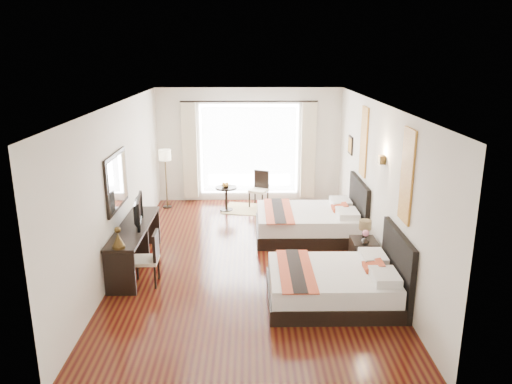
{
  "coord_description": "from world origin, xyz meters",
  "views": [
    {
      "loc": [
        0.01,
        -8.37,
        3.66
      ],
      "look_at": [
        0.12,
        0.28,
        1.19
      ],
      "focal_mm": 35.0,
      "sensor_mm": 36.0,
      "label": 1
    }
  ],
  "objects_px": {
    "bed_near": "(338,284)",
    "fruit_bowl": "(225,186)",
    "table_lamp": "(365,226)",
    "bed_far": "(311,222)",
    "side_table": "(226,199)",
    "console_desk": "(135,246)",
    "nightstand": "(363,254)",
    "television": "(135,211)",
    "window_chair": "(259,196)",
    "vase": "(365,241)",
    "floor_lamp": "(165,159)",
    "desk_chair": "(147,268)"
  },
  "relations": [
    {
      "from": "vase",
      "to": "console_desk",
      "type": "xyz_separation_m",
      "value": [
        -3.94,
        0.28,
        -0.2
      ]
    },
    {
      "from": "console_desk",
      "to": "side_table",
      "type": "height_order",
      "value": "console_desk"
    },
    {
      "from": "vase",
      "to": "console_desk",
      "type": "distance_m",
      "value": 3.96
    },
    {
      "from": "fruit_bowl",
      "to": "desk_chair",
      "type": "bearing_deg",
      "value": -106.03
    },
    {
      "from": "table_lamp",
      "to": "side_table",
      "type": "distance_m",
      "value": 4.08
    },
    {
      "from": "bed_far",
      "to": "floor_lamp",
      "type": "distance_m",
      "value": 3.89
    },
    {
      "from": "nightstand",
      "to": "desk_chair",
      "type": "xyz_separation_m",
      "value": [
        -3.64,
        -0.6,
        0.02
      ]
    },
    {
      "from": "table_lamp",
      "to": "window_chair",
      "type": "xyz_separation_m",
      "value": [
        -1.77,
        3.49,
        -0.47
      ]
    },
    {
      "from": "table_lamp",
      "to": "fruit_bowl",
      "type": "bearing_deg",
      "value": 129.27
    },
    {
      "from": "side_table",
      "to": "window_chair",
      "type": "distance_m",
      "value": 0.84
    },
    {
      "from": "side_table",
      "to": "fruit_bowl",
      "type": "xyz_separation_m",
      "value": [
        -0.02,
        -0.03,
        0.31
      ]
    },
    {
      "from": "bed_far",
      "to": "nightstand",
      "type": "bearing_deg",
      "value": -64.39
    },
    {
      "from": "desk_chair",
      "to": "side_table",
      "type": "xyz_separation_m",
      "value": [
        1.11,
        3.84,
        0.02
      ]
    },
    {
      "from": "television",
      "to": "side_table",
      "type": "distance_m",
      "value": 3.47
    },
    {
      "from": "bed_far",
      "to": "window_chair",
      "type": "xyz_separation_m",
      "value": [
        -1.02,
        2.04,
        -0.04
      ]
    },
    {
      "from": "bed_near",
      "to": "bed_far",
      "type": "distance_m",
      "value": 2.74
    },
    {
      "from": "floor_lamp",
      "to": "bed_near",
      "type": "bearing_deg",
      "value": -54.97
    },
    {
      "from": "console_desk",
      "to": "side_table",
      "type": "xyz_separation_m",
      "value": [
        1.45,
        3.15,
        -0.09
      ]
    },
    {
      "from": "table_lamp",
      "to": "desk_chair",
      "type": "height_order",
      "value": "desk_chair"
    },
    {
      "from": "window_chair",
      "to": "nightstand",
      "type": "bearing_deg",
      "value": 50.61
    },
    {
      "from": "bed_far",
      "to": "desk_chair",
      "type": "bearing_deg",
      "value": -143.89
    },
    {
      "from": "console_desk",
      "to": "television",
      "type": "relative_size",
      "value": 2.59
    },
    {
      "from": "bed_near",
      "to": "fruit_bowl",
      "type": "bearing_deg",
      "value": 113.06
    },
    {
      "from": "bed_near",
      "to": "nightstand",
      "type": "height_order",
      "value": "bed_near"
    },
    {
      "from": "bed_far",
      "to": "table_lamp",
      "type": "xyz_separation_m",
      "value": [
        0.74,
        -1.45,
        0.42
      ]
    },
    {
      "from": "bed_far",
      "to": "window_chair",
      "type": "bearing_deg",
      "value": 116.63
    },
    {
      "from": "console_desk",
      "to": "desk_chair",
      "type": "distance_m",
      "value": 0.77
    },
    {
      "from": "desk_chair",
      "to": "window_chair",
      "type": "height_order",
      "value": "desk_chair"
    },
    {
      "from": "desk_chair",
      "to": "fruit_bowl",
      "type": "xyz_separation_m",
      "value": [
        1.09,
        3.8,
        0.33
      ]
    },
    {
      "from": "television",
      "to": "floor_lamp",
      "type": "bearing_deg",
      "value": -8.09
    },
    {
      "from": "nightstand",
      "to": "desk_chair",
      "type": "relative_size",
      "value": 0.59
    },
    {
      "from": "television",
      "to": "fruit_bowl",
      "type": "bearing_deg",
      "value": -33.07
    },
    {
      "from": "console_desk",
      "to": "table_lamp",
      "type": "bearing_deg",
      "value": -0.19
    },
    {
      "from": "bed_far",
      "to": "television",
      "type": "bearing_deg",
      "value": -157.04
    },
    {
      "from": "table_lamp",
      "to": "floor_lamp",
      "type": "bearing_deg",
      "value": 139.32
    },
    {
      "from": "window_chair",
      "to": "bed_near",
      "type": "bearing_deg",
      "value": 37.25
    },
    {
      "from": "table_lamp",
      "to": "bed_near",
      "type": "bearing_deg",
      "value": -117.72
    },
    {
      "from": "vase",
      "to": "table_lamp",
      "type": "bearing_deg",
      "value": 79.82
    },
    {
      "from": "floor_lamp",
      "to": "window_chair",
      "type": "relative_size",
      "value": 1.65
    },
    {
      "from": "table_lamp",
      "to": "fruit_bowl",
      "type": "relative_size",
      "value": 1.7
    },
    {
      "from": "side_table",
      "to": "window_chair",
      "type": "height_order",
      "value": "window_chair"
    },
    {
      "from": "side_table",
      "to": "window_chair",
      "type": "xyz_separation_m",
      "value": [
        0.78,
        0.32,
        -0.02
      ]
    },
    {
      "from": "nightstand",
      "to": "vase",
      "type": "xyz_separation_m",
      "value": [
        -0.03,
        -0.2,
        0.32
      ]
    },
    {
      "from": "nightstand",
      "to": "television",
      "type": "bearing_deg",
      "value": 177.8
    },
    {
      "from": "television",
      "to": "side_table",
      "type": "bearing_deg",
      "value": -33.1
    },
    {
      "from": "table_lamp",
      "to": "console_desk",
      "type": "height_order",
      "value": "table_lamp"
    },
    {
      "from": "nightstand",
      "to": "fruit_bowl",
      "type": "xyz_separation_m",
      "value": [
        -2.55,
        3.2,
        0.35
      ]
    },
    {
      "from": "vase",
      "to": "bed_far",
      "type": "bearing_deg",
      "value": 112.0
    },
    {
      "from": "bed_far",
      "to": "side_table",
      "type": "height_order",
      "value": "bed_far"
    },
    {
      "from": "vase",
      "to": "console_desk",
      "type": "height_order",
      "value": "console_desk"
    }
  ]
}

